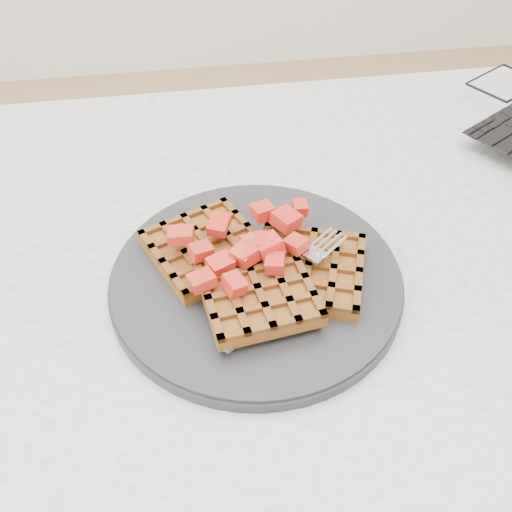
# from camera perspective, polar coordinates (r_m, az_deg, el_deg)

# --- Properties ---
(table) EXTENTS (1.20, 0.80, 0.75)m
(table) POSITION_cam_1_polar(r_m,az_deg,el_deg) (0.67, 3.65, -8.70)
(table) COLOR silver
(table) RESTS_ON ground
(plate) EXTENTS (0.29, 0.29, 0.02)m
(plate) POSITION_cam_1_polar(r_m,az_deg,el_deg) (0.57, 0.00, -2.30)
(plate) COLOR #232326
(plate) RESTS_ON table
(waffles) EXTENTS (0.23, 0.20, 0.03)m
(waffles) POSITION_cam_1_polar(r_m,az_deg,el_deg) (0.55, 0.08, -1.22)
(waffles) COLOR brown
(waffles) RESTS_ON plate
(strawberry_pile) EXTENTS (0.15, 0.15, 0.02)m
(strawberry_pile) POSITION_cam_1_polar(r_m,az_deg,el_deg) (0.53, -0.00, 1.07)
(strawberry_pile) COLOR #A20900
(strawberry_pile) RESTS_ON waffles
(fork) EXTENTS (0.15, 0.13, 0.02)m
(fork) POSITION_cam_1_polar(r_m,az_deg,el_deg) (0.54, 3.68, -3.14)
(fork) COLOR silver
(fork) RESTS_ON plate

